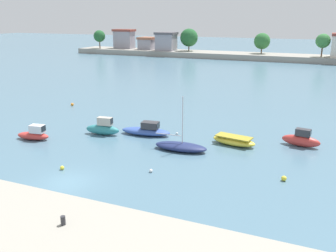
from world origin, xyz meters
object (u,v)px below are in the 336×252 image
Objects in this scene: moored_boat_2 at (146,130)px; mooring_buoy_3 at (151,171)px; moored_boat_4 at (234,141)px; mooring_bollard at (63,220)px; moored_boat_0 at (34,134)px; mooring_buoy_1 at (177,134)px; moored_boat_3 at (181,146)px; mooring_buoy_0 at (62,168)px; mooring_buoy_4 at (72,104)px; mooring_buoy_2 at (284,178)px; moored_boat_5 at (301,140)px; moored_boat_1 at (103,128)px.

mooring_buoy_3 is (4.79, -8.85, -0.36)m from moored_boat_2.
mooring_bollard is at bearing -89.32° from moored_boat_4.
moored_boat_2 reaches higher than moored_boat_4.
mooring_buoy_1 is (12.97, 7.33, -0.44)m from moored_boat_0.
moored_boat_3 is 4.91m from mooring_buoy_1.
moored_boat_0 is 10.60× the size of mooring_buoy_0.
mooring_buoy_4 reaches higher than mooring_buoy_3.
mooring_buoy_0 is 0.83× the size of mooring_buoy_2.
moored_boat_5 is at bearing 38.20° from mooring_buoy_0.
mooring_buoy_3 is at bearing 95.17° from mooring_bollard.
moored_boat_3 reaches higher than mooring_buoy_0.
mooring_bollard reaches higher than moored_boat_5.
mooring_bollard is at bearing -50.58° from mooring_buoy_0.
mooring_buoy_4 is (-18.69, 6.59, 0.08)m from mooring_buoy_1.
moored_boat_2 is (-5.90, 21.18, -2.04)m from mooring_bollard.
moored_boat_5 is 15.82m from mooring_buoy_3.
moored_boat_1 is 9.59m from moored_boat_3.
mooring_bollard is 1.62× the size of mooring_buoy_3.
mooring_bollard is at bearing -81.02° from moored_boat_2.
mooring_buoy_3 is at bearing -106.32° from moored_boat_4.
moored_boat_1 is at bearing 27.71° from moored_boat_0.
moored_boat_1 is 7.98m from mooring_buoy_1.
moored_boat_3 reaches higher than moored_boat_1.
mooring_buoy_1 is (5.23, 12.64, -0.05)m from mooring_buoy_0.
mooring_bollard reaches higher than mooring_buoy_2.
mooring_bollard is 25.86m from moored_boat_5.
moored_boat_0 is at bearing 168.90° from mooring_buoy_3.
moored_boat_2 reaches higher than mooring_buoy_2.
moored_boat_3 reaches higher than moored_boat_0.
moored_boat_3 is 11.90m from moored_boat_5.
mooring_buoy_0 is (-7.38, -8.24, -0.21)m from moored_boat_3.
moored_boat_3 reaches higher than mooring_buoy_3.
moored_boat_3 is 11.06m from mooring_buoy_0.
moored_boat_5 is at bearing 26.14° from moored_boat_3.
moored_boat_1 reaches higher than moored_boat_2.
moored_boat_3 is (15.13, 2.93, -0.18)m from moored_boat_0.
mooring_buoy_0 is at bearing -43.73° from moored_boat_0.
mooring_buoy_1 is (-6.40, 0.85, -0.31)m from moored_boat_4.
mooring_buoy_1 is at bearing 113.27° from moored_boat_3.
mooring_bollard is at bearing -82.60° from mooring_buoy_1.
mooring_bollard is at bearing -53.06° from moored_boat_0.
moored_boat_4 is at bearing 80.91° from mooring_bollard.
mooring_buoy_0 is at bearing -163.85° from mooring_buoy_2.
moored_boat_1 is at bearing -158.57° from moored_boat_5.
mooring_buoy_1 is at bearing 100.05° from mooring_buoy_3.
moored_boat_1 is 11.62m from mooring_buoy_3.
moored_boat_0 is at bearing -67.65° from mooring_buoy_4.
moored_boat_4 is 16.06× the size of mooring_buoy_3.
moored_boat_3 is 5.53m from moored_boat_4.
moored_boat_2 is 11.49m from mooring_buoy_0.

